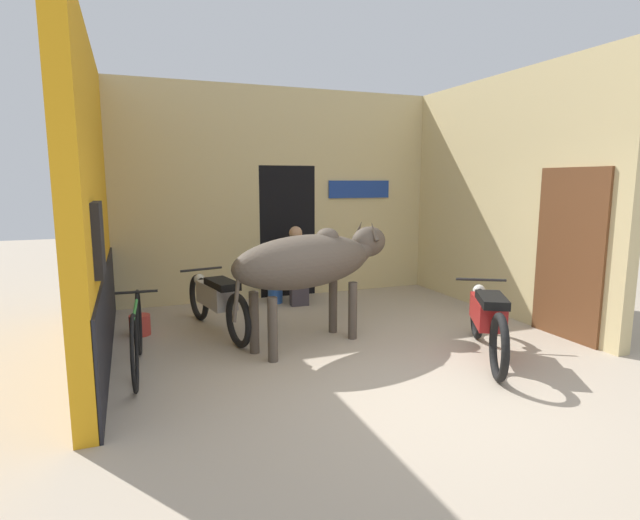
{
  "coord_description": "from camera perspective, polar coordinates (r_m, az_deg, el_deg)",
  "views": [
    {
      "loc": [
        -2.35,
        -3.78,
        1.94
      ],
      "look_at": [
        -0.19,
        1.88,
        0.97
      ],
      "focal_mm": 28.0,
      "sensor_mm": 36.0,
      "label": 1
    }
  ],
  "objects": [
    {
      "name": "ground_plane",
      "position": [
        4.86,
        10.41,
        -14.66
      ],
      "size": [
        30.0,
        30.0,
        0.0
      ],
      "primitive_type": "plane",
      "color": "tan"
    },
    {
      "name": "wall_left_shopfront",
      "position": [
        5.88,
        -24.74,
        5.48
      ],
      "size": [
        0.25,
        4.18,
        3.43
      ],
      "color": "orange",
      "rests_on": "ground_plane"
    },
    {
      "name": "wall_back_with_doorway",
      "position": [
        8.55,
        -4.65,
        6.2
      ],
      "size": [
        5.3,
        0.93,
        3.43
      ],
      "color": "#D1BC84",
      "rests_on": "ground_plane"
    },
    {
      "name": "wall_right_with_door",
      "position": [
        7.73,
        20.42,
        6.63
      ],
      "size": [
        0.22,
        4.18,
        3.43
      ],
      "color": "#D1BC84",
      "rests_on": "ground_plane"
    },
    {
      "name": "cow",
      "position": [
        5.86,
        -0.86,
        -0.12
      ],
      "size": [
        2.33,
        1.28,
        1.44
      ],
      "color": "#4C4238",
      "rests_on": "ground_plane"
    },
    {
      "name": "motorcycle_near",
      "position": [
        5.83,
        18.58,
        -6.25
      ],
      "size": [
        1.07,
        1.81,
        0.78
      ],
      "color": "black",
      "rests_on": "ground_plane"
    },
    {
      "name": "motorcycle_far",
      "position": [
        6.55,
        -11.72,
        -4.42
      ],
      "size": [
        0.64,
        2.0,
        0.76
      ],
      "color": "black",
      "rests_on": "ground_plane"
    },
    {
      "name": "bicycle",
      "position": [
        5.5,
        -20.2,
        -8.05
      ],
      "size": [
        0.44,
        1.8,
        0.75
      ],
      "color": "black",
      "rests_on": "ground_plane"
    },
    {
      "name": "shopkeeper_seated",
      "position": [
        7.86,
        -2.68,
        -0.45
      ],
      "size": [
        0.4,
        0.33,
        1.23
      ],
      "color": "#3D3842",
      "rests_on": "ground_plane"
    },
    {
      "name": "plastic_stool",
      "position": [
        8.03,
        -5.15,
        -3.36
      ],
      "size": [
        0.33,
        0.33,
        0.41
      ],
      "color": "#2856B2",
      "rests_on": "ground_plane"
    },
    {
      "name": "bucket",
      "position": [
        6.78,
        -19.89,
        -7.0
      ],
      "size": [
        0.26,
        0.26,
        0.26
      ],
      "color": "#C63D33",
      "rests_on": "ground_plane"
    }
  ]
}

